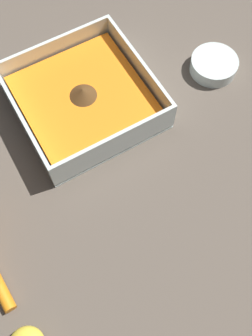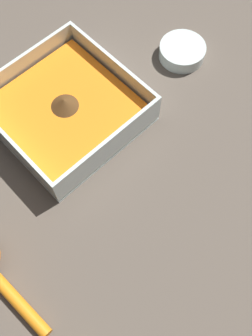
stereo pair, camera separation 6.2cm
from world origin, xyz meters
name	(u,v)px [view 2 (the right image)]	position (x,y,z in m)	size (l,w,h in m)	color
ground_plane	(97,123)	(0.00, 0.00, 0.00)	(4.00, 4.00, 0.00)	brown
square_dish	(66,111)	(-0.03, 0.05, 0.02)	(0.23, 0.23, 0.07)	silver
spice_bowl	(183,52)	(0.22, 0.00, 0.01)	(0.09, 0.09, 0.03)	silver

